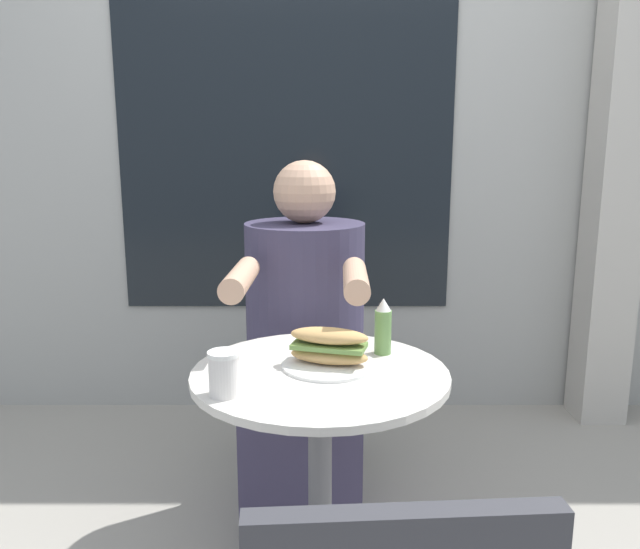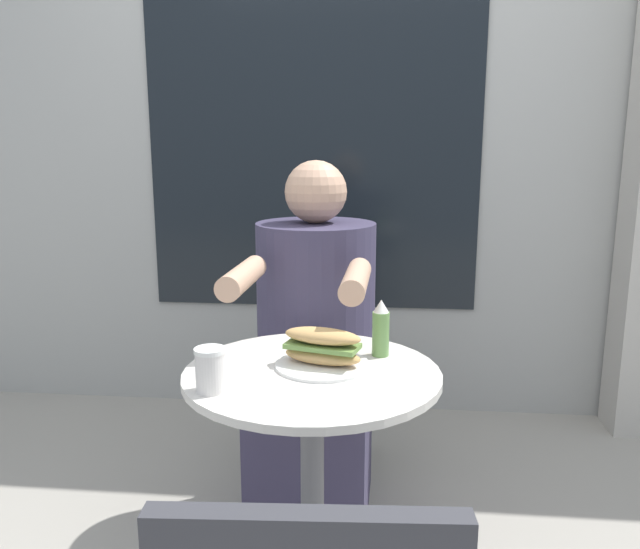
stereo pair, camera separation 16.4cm
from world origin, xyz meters
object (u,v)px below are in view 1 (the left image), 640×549
seated_diner (305,369)px  sandwich_on_plate (329,350)px  drink_cup (224,373)px  condiment_bottle (383,327)px  diner_chair (308,336)px  cafe_table (320,444)px

seated_diner → sandwich_on_plate: (0.07, -0.49, 0.23)m
seated_diner → drink_cup: bearing=78.4°
condiment_bottle → drink_cup: bearing=-143.0°
diner_chair → sandwich_on_plate: 0.88m
sandwich_on_plate → condiment_bottle: 0.18m
sandwich_on_plate → condiment_bottle: size_ratio=1.57×
drink_cup → condiment_bottle: size_ratio=0.67×
diner_chair → sandwich_on_plate: diner_chair is taller
drink_cup → sandwich_on_plate: bearing=38.5°
cafe_table → drink_cup: bearing=-143.8°
sandwich_on_plate → diner_chair: bearing=94.7°
sandwich_on_plate → cafe_table: bearing=-125.8°
sandwich_on_plate → condiment_bottle: (0.14, 0.10, 0.03)m
drink_cup → condiment_bottle: (0.38, 0.28, 0.02)m
cafe_table → seated_diner: (-0.05, 0.52, 0.00)m
cafe_table → diner_chair: size_ratio=0.81×
seated_diner → condiment_bottle: seated_diner is taller
diner_chair → drink_cup: (-0.16, -1.03, 0.23)m
diner_chair → condiment_bottle: bearing=107.7°
diner_chair → drink_cup: diner_chair is taller
diner_chair → drink_cup: bearing=82.7°
drink_cup → condiment_bottle: condiment_bottle is taller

